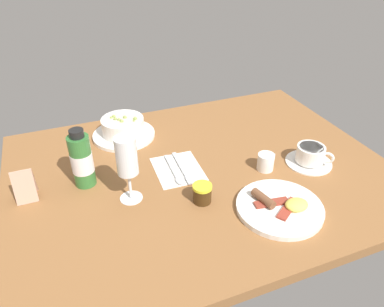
% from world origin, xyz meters
% --- Properties ---
extents(ground_plane, '(1.10, 0.84, 0.03)m').
position_xyz_m(ground_plane, '(0.00, 0.00, -0.01)').
color(ground_plane, brown).
extents(porridge_bowl, '(0.21, 0.21, 0.08)m').
position_xyz_m(porridge_bowl, '(0.17, -0.27, 0.03)').
color(porridge_bowl, white).
rests_on(porridge_bowl, ground_plane).
extents(cutlery_setting, '(0.14, 0.17, 0.01)m').
position_xyz_m(cutlery_setting, '(0.06, -0.02, 0.00)').
color(cutlery_setting, white).
rests_on(cutlery_setting, ground_plane).
extents(coffee_cup, '(0.14, 0.14, 0.06)m').
position_xyz_m(coffee_cup, '(-0.32, 0.09, 0.03)').
color(coffee_cup, white).
rests_on(coffee_cup, ground_plane).
extents(creamer_jug, '(0.06, 0.05, 0.06)m').
position_xyz_m(creamer_jug, '(-0.18, 0.07, 0.03)').
color(creamer_jug, white).
rests_on(creamer_jug, ground_plane).
extents(wine_glass, '(0.06, 0.06, 0.19)m').
position_xyz_m(wine_glass, '(0.22, 0.05, 0.13)').
color(wine_glass, white).
rests_on(wine_glass, ground_plane).
extents(jam_jar, '(0.05, 0.05, 0.05)m').
position_xyz_m(jam_jar, '(0.05, 0.13, 0.03)').
color(jam_jar, '#3F2811').
rests_on(jam_jar, ground_plane).
extents(sauce_bottle_green, '(0.06, 0.06, 0.17)m').
position_xyz_m(sauce_bottle_green, '(0.32, -0.06, 0.08)').
color(sauce_bottle_green, '#337233').
rests_on(sauce_bottle_green, ground_plane).
extents(breakfast_plate, '(0.22, 0.22, 0.04)m').
position_xyz_m(breakfast_plate, '(-0.12, 0.24, 0.01)').
color(breakfast_plate, white).
rests_on(breakfast_plate, ground_plane).
extents(menu_card, '(0.05, 0.05, 0.09)m').
position_xyz_m(menu_card, '(0.48, -0.05, 0.04)').
color(menu_card, tan).
rests_on(menu_card, ground_plane).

